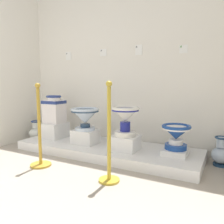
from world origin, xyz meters
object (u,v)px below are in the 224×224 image
(info_placard_fourth, at_px, (183,49))
(decorative_vase_corner, at_px, (221,153))
(info_placard_second, at_px, (103,52))
(plinth_block_rightmost, at_px, (55,130))
(antique_toilet_rightmost, at_px, (54,109))
(decorative_vase_spare, at_px, (37,132))
(stanchion_post_near_right, at_px, (109,148))
(antique_toilet_squat_floral, at_px, (85,116))
(antique_toilet_pale_glazed, at_px, (125,116))
(plinth_block_squat_floral, at_px, (85,137))
(stanchion_post_near_left, at_px, (40,142))
(antique_toilet_leftmost, at_px, (176,134))
(plinth_block_pale_glazed, at_px, (125,143))
(plinth_block_leftmost, at_px, (175,152))
(info_placard_third, at_px, (139,50))
(info_placard_first, at_px, (68,56))

(info_placard_fourth, height_order, decorative_vase_corner, info_placard_fourth)
(info_placard_second, bearing_deg, plinth_block_rightmost, -147.89)
(antique_toilet_rightmost, distance_m, info_placard_fourth, 2.20)
(decorative_vase_spare, distance_m, stanchion_post_near_right, 2.22)
(antique_toilet_squat_floral, bearing_deg, antique_toilet_pale_glazed, -1.03)
(plinth_block_squat_floral, bearing_deg, stanchion_post_near_left, -102.31)
(stanchion_post_near_right, bearing_deg, stanchion_post_near_left, -179.82)
(antique_toilet_squat_floral, bearing_deg, stanchion_post_near_right, -42.60)
(antique_toilet_squat_floral, relative_size, antique_toilet_pale_glazed, 1.07)
(antique_toilet_leftmost, bearing_deg, antique_toilet_rightmost, -179.95)
(plinth_block_squat_floral, xyz_separation_m, decorative_vase_spare, (-1.20, 0.18, -0.08))
(plinth_block_pale_glazed, height_order, stanchion_post_near_right, stanchion_post_near_right)
(antique_toilet_rightmost, xyz_separation_m, plinth_block_squat_floral, (0.68, -0.09, -0.38))
(antique_toilet_pale_glazed, relative_size, stanchion_post_near_right, 0.38)
(plinth_block_leftmost, xyz_separation_m, decorative_vase_spare, (-2.52, 0.09, -0.01))
(antique_toilet_pale_glazed, distance_m, info_placard_third, 1.09)
(antique_toilet_rightmost, relative_size, stanchion_post_near_left, 0.44)
(antique_toilet_rightmost, bearing_deg, plinth_block_leftmost, 0.05)
(plinth_block_squat_floral, bearing_deg, antique_toilet_rightmost, 172.81)
(plinth_block_squat_floral, height_order, info_placard_second, info_placard_second)
(plinth_block_squat_floral, relative_size, decorative_vase_spare, 0.99)
(plinth_block_squat_floral, relative_size, antique_toilet_pale_glazed, 0.89)
(antique_toilet_squat_floral, distance_m, plinth_block_leftmost, 1.38)
(antique_toilet_squat_floral, height_order, decorative_vase_corner, antique_toilet_squat_floral)
(plinth_block_leftmost, distance_m, decorative_vase_corner, 0.56)
(antique_toilet_pale_glazed, height_order, antique_toilet_leftmost, antique_toilet_pale_glazed)
(plinth_block_rightmost, xyz_separation_m, info_placard_second, (0.70, 0.44, 1.28))
(info_placard_first, relative_size, info_placard_second, 1.18)
(antique_toilet_rightmost, bearing_deg, info_placard_second, 32.11)
(plinth_block_pale_glazed, bearing_deg, info_placard_first, 158.60)
(plinth_block_pale_glazed, bearing_deg, antique_toilet_pale_glazed, 90.00)
(antique_toilet_rightmost, xyz_separation_m, antique_toilet_pale_glazed, (1.34, -0.10, -0.03))
(antique_toilet_pale_glazed, distance_m, decorative_vase_corner, 1.29)
(antique_toilet_rightmost, height_order, decorative_vase_spare, antique_toilet_rightmost)
(plinth_block_squat_floral, relative_size, info_placard_third, 2.36)
(plinth_block_pale_glazed, distance_m, plinth_block_leftmost, 0.67)
(antique_toilet_leftmost, bearing_deg, info_placard_second, 161.50)
(antique_toilet_leftmost, height_order, info_placard_fourth, info_placard_fourth)
(antique_toilet_pale_glazed, distance_m, info_placard_second, 1.26)
(antique_toilet_squat_floral, distance_m, info_placard_third, 1.28)
(info_placard_third, relative_size, stanchion_post_near_right, 0.14)
(plinth_block_rightmost, distance_m, decorative_vase_corner, 2.52)
(plinth_block_pale_glazed, bearing_deg, plinth_block_squat_floral, 178.97)
(antique_toilet_rightmost, xyz_separation_m, plinth_block_pale_glazed, (1.34, -0.10, -0.39))
(plinth_block_squat_floral, bearing_deg, plinth_block_leftmost, 3.78)
(info_placard_first, bearing_deg, stanchion_post_near_right, -39.98)
(plinth_block_rightmost, relative_size, info_placard_fourth, 3.40)
(info_placard_first, height_order, info_placard_fourth, info_placard_first)
(plinth_block_rightmost, bearing_deg, plinth_block_leftmost, 0.05)
(antique_toilet_rightmost, distance_m, plinth_block_squat_floral, 0.78)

